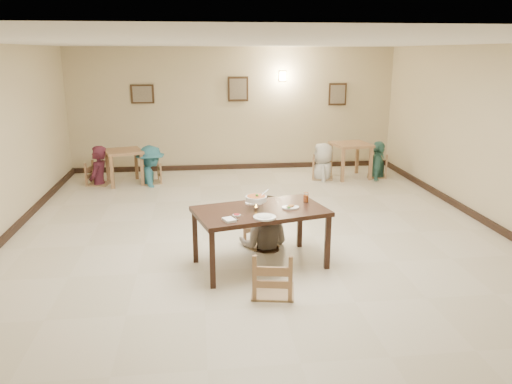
{
  "coord_description": "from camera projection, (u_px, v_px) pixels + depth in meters",
  "views": [
    {
      "loc": [
        -0.91,
        -7.4,
        2.87
      ],
      "look_at": [
        -0.07,
        -0.3,
        0.86
      ],
      "focal_mm": 35.0,
      "sensor_mm": 36.0,
      "label": 1
    }
  ],
  "objects": [
    {
      "name": "bg_table_right",
      "position": [
        351.0,
        149.0,
        11.66
      ],
      "size": [
        0.93,
        0.93,
        0.82
      ],
      "rotation": [
        0.0,
        0.0,
        0.15
      ],
      "color": "#A2754D",
      "rests_on": "floor"
    },
    {
      "name": "rice_plate_far",
      "position": [
        254.0,
        203.0,
        7.0
      ],
      "size": [
        0.26,
        0.26,
        0.06
      ],
      "color": "white",
      "rests_on": "main_table"
    },
    {
      "name": "bg_diner_b",
      "position": [
        149.0,
        146.0,
        11.1
      ],
      "size": [
        0.9,
        1.23,
        1.71
      ],
      "primitive_type": "imported",
      "rotation": [
        0.0,
        0.0,
        1.83
      ],
      "color": "teal",
      "rests_on": "floor"
    },
    {
      "name": "curry_warmer",
      "position": [
        256.0,
        199.0,
        6.7
      ],
      "size": [
        0.32,
        0.29,
        0.26
      ],
      "color": "silver",
      "rests_on": "main_table"
    },
    {
      "name": "wall_right",
      "position": [
        506.0,
        141.0,
        7.99
      ],
      "size": [
        0.0,
        10.0,
        10.0
      ],
      "primitive_type": "plane",
      "rotation": [
        1.57,
        0.0,
        -1.57
      ],
      "color": "beige",
      "rests_on": "floor"
    },
    {
      "name": "baseboard_right",
      "position": [
        493.0,
        225.0,
        8.38
      ],
      "size": [
        0.06,
        10.0,
        0.12
      ],
      "primitive_type": "cube",
      "color": "black",
      "rests_on": "floor"
    },
    {
      "name": "chili_dish",
      "position": [
        237.0,
        215.0,
        6.47
      ],
      "size": [
        0.1,
        0.1,
        0.02
      ],
      "color": "white",
      "rests_on": "main_table"
    },
    {
      "name": "wall_back",
      "position": [
        234.0,
        109.0,
        12.32
      ],
      "size": [
        10.0,
        0.0,
        10.0
      ],
      "primitive_type": "plane",
      "rotation": [
        1.57,
        0.0,
        0.0
      ],
      "color": "beige",
      "rests_on": "floor"
    },
    {
      "name": "bg_chair_rl",
      "position": [
        323.0,
        158.0,
        11.6
      ],
      "size": [
        0.47,
        0.47,
        1.0
      ],
      "rotation": [
        0.0,
        0.0,
        1.31
      ],
      "color": "tan",
      "rests_on": "floor"
    },
    {
      "name": "chair_far",
      "position": [
        261.0,
        217.0,
        7.58
      ],
      "size": [
        0.43,
        0.43,
        0.92
      ],
      "rotation": [
        0.0,
        0.0,
        0.34
      ],
      "color": "tan",
      "rests_on": "floor"
    },
    {
      "name": "floor",
      "position": [
        258.0,
        239.0,
        7.95
      ],
      "size": [
        10.0,
        10.0,
        0.0
      ],
      "primitive_type": "plane",
      "color": "beige",
      "rests_on": "ground"
    },
    {
      "name": "bg_table_left",
      "position": [
        124.0,
        156.0,
        11.11
      ],
      "size": [
        0.97,
        0.97,
        0.77
      ],
      "rotation": [
        0.0,
        0.0,
        0.31
      ],
      "color": "#A2754D",
      "rests_on": "floor"
    },
    {
      "name": "wall_front",
      "position": [
        368.0,
        308.0,
        2.76
      ],
      "size": [
        10.0,
        0.0,
        10.0
      ],
      "primitive_type": "plane",
      "rotation": [
        -1.57,
        0.0,
        0.0
      ],
      "color": "beige",
      "rests_on": "floor"
    },
    {
      "name": "chair_near",
      "position": [
        273.0,
        252.0,
        6.03
      ],
      "size": [
        0.51,
        0.51,
        1.09
      ],
      "rotation": [
        0.0,
        0.0,
        2.96
      ],
      "color": "tan",
      "rests_on": "floor"
    },
    {
      "name": "picture_c",
      "position": [
        338.0,
        94.0,
        12.48
      ],
      "size": [
        0.45,
        0.04,
        0.55
      ],
      "color": "#332113",
      "rests_on": "wall_back"
    },
    {
      "name": "baseboard_back",
      "position": [
        235.0,
        167.0,
        12.68
      ],
      "size": [
        8.0,
        0.06,
        0.12
      ],
      "primitive_type": "cube",
      "color": "black",
      "rests_on": "floor"
    },
    {
      "name": "wall_sconce",
      "position": [
        283.0,
        76.0,
        12.2
      ],
      "size": [
        0.16,
        0.05,
        0.22
      ],
      "primitive_type": "cube",
      "color": "#FFD88C",
      "rests_on": "wall_back"
    },
    {
      "name": "drink_glass",
      "position": [
        306.0,
        198.0,
        7.04
      ],
      "size": [
        0.07,
        0.07,
        0.14
      ],
      "color": "white",
      "rests_on": "main_table"
    },
    {
      "name": "bg_diner_c",
      "position": [
        324.0,
        143.0,
        11.51
      ],
      "size": [
        0.66,
        0.9,
        1.68
      ],
      "primitive_type": "imported",
      "rotation": [
        0.0,
        0.0,
        4.55
      ],
      "color": "silver",
      "rests_on": "floor"
    },
    {
      "name": "bg_diner_a",
      "position": [
        96.0,
        146.0,
        10.97
      ],
      "size": [
        0.54,
        0.71,
        1.76
      ],
      "primitive_type": "imported",
      "rotation": [
        0.0,
        0.0,
        4.51
      ],
      "color": "#511D2D",
      "rests_on": "floor"
    },
    {
      "name": "fried_plate",
      "position": [
        290.0,
        207.0,
        6.79
      ],
      "size": [
        0.24,
        0.24,
        0.05
      ],
      "color": "white",
      "rests_on": "main_table"
    },
    {
      "name": "bg_diner_d",
      "position": [
        379.0,
        141.0,
        11.68
      ],
      "size": [
        0.75,
        1.09,
        1.71
      ],
      "primitive_type": "imported",
      "rotation": [
        0.0,
        0.0,
        1.2
      ],
      "color": "#478979",
      "rests_on": "floor"
    },
    {
      "name": "napkin_cutlery",
      "position": [
        229.0,
        220.0,
        6.28
      ],
      "size": [
        0.21,
        0.28,
        0.03
      ],
      "color": "white",
      "rests_on": "main_table"
    },
    {
      "name": "main_table",
      "position": [
        260.0,
        215.0,
        6.77
      ],
      "size": [
        1.93,
        1.38,
        0.82
      ],
      "rotation": [
        0.0,
        0.0,
        0.25
      ],
      "color": "#331D14",
      "rests_on": "floor"
    },
    {
      "name": "rice_plate_near",
      "position": [
        265.0,
        217.0,
        6.38
      ],
      "size": [
        0.29,
        0.29,
        0.07
      ],
      "color": "white",
      "rests_on": "main_table"
    },
    {
      "name": "bg_chair_ll",
      "position": [
        98.0,
        163.0,
        11.07
      ],
      "size": [
        0.46,
        0.46,
        0.97
      ],
      "rotation": [
        0.0,
        0.0,
        1.34
      ],
      "color": "tan",
      "rests_on": "floor"
    },
    {
      "name": "ceiling",
      "position": [
        259.0,
        43.0,
        7.14
      ],
      "size": [
        10.0,
        10.0,
        0.0
      ],
      "primitive_type": "plane",
      "color": "white",
      "rests_on": "wall_back"
    },
    {
      "name": "picture_a",
      "position": [
        142.0,
        94.0,
        11.93
      ],
      "size": [
        0.55,
        0.04,
        0.45
      ],
      "color": "#332113",
      "rests_on": "wall_back"
    },
    {
      "name": "main_diner",
      "position": [
        264.0,
        194.0,
        7.42
      ],
      "size": [
        0.95,
        0.82,
        1.65
      ],
      "primitive_type": "imported",
      "rotation": [
        0.0,
        0.0,
        2.86
      ],
      "color": "gray",
      "rests_on": "floor"
    },
    {
      "name": "bg_chair_lr",
      "position": [
        151.0,
        164.0,
        11.21
      ],
      "size": [
        0.42,
        0.42,
        0.89
      ],
      "rotation": [
        0.0,
        0.0,
        -1.33
      ],
      "color": "tan",
      "rests_on": "floor"
    },
    {
      "name": "bg_chair_rr",
      "position": [
        378.0,
        157.0,
        11.78
      ],
      "size": [
        0.45,
        0.45,
        0.95
      ],
      "rotation": [
        0.0,
        0.0,
        -1.95
      ],
      "color": "tan",
      "rests_on": "floor"
    },
    {
      "name": "picture_b",
      "position": [
        238.0,
        89.0,
        12.16
      ],
      "size": [
        0.5,
        0.04,
        0.6
      ],
      "color": "#332113",
      "rests_on": "wall_back"
    }
  ]
}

